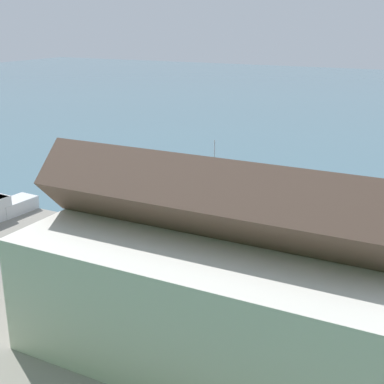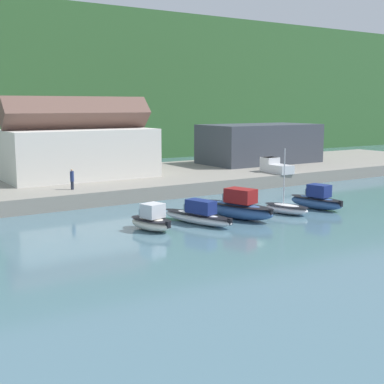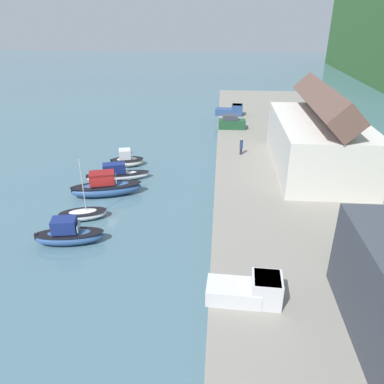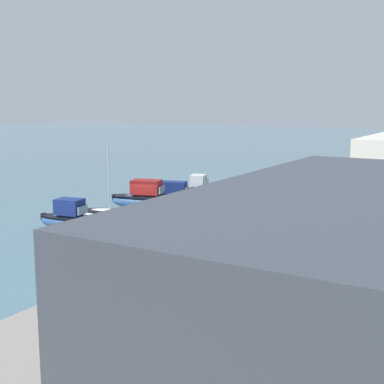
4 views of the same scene
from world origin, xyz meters
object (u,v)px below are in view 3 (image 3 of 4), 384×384
Objects in this scene: pickup_truck_0 at (251,290)px; parked_car_1 at (232,123)px; moored_boat_3 at (83,214)px; moored_boat_2 at (106,187)px; person_on_quay at (241,146)px; moored_boat_4 at (69,235)px; pickup_truck_1 at (232,110)px; moored_boat_1 at (117,174)px; moored_boat_0 at (127,160)px.

parked_car_1 is at bearing -176.38° from pickup_truck_0.
pickup_truck_0 is at bearing 34.83° from moored_boat_3.
parked_car_1 reaches higher than pickup_truck_0.
moored_boat_2 is 22.45m from pickup_truck_0.
moored_boat_3 is 2.90× the size of person_on_quay.
moored_boat_2 is 3.75× the size of person_on_quay.
pickup_truck_0 is at bearing 52.44° from moored_boat_4.
parked_car_1 is at bearing 130.35° from moored_boat_2.
pickup_truck_0 is 47.42m from pickup_truck_1.
moored_boat_4 reaches higher than moored_boat_1.
moored_boat_1 is 1.25× the size of moored_boat_4.
person_on_quay is at bearing 116.83° from moored_boat_3.
moored_boat_4 is 1.27× the size of pickup_truck_1.
person_on_quay reaches higher than moored_boat_0.
moored_boat_3 is 1.29× the size of pickup_truck_0.
parked_car_1 is at bearing -175.06° from person_on_quay.
person_on_quay reaches higher than pickup_truck_0.
moored_boat_3 is 22.06m from person_on_quay.
moored_boat_4 is 25.01m from person_on_quay.
moored_boat_3 is (5.20, -0.80, -0.50)m from moored_boat_2.
moored_boat_3 is (9.40, -0.93, -0.22)m from moored_boat_1.
moored_boat_2 is 25.97m from parked_car_1.
moored_boat_1 is 1.59× the size of pickup_truck_1.
moored_boat_1 is (4.57, -0.07, -0.06)m from moored_boat_0.
moored_boat_2 reaches higher than moored_boat_1.
moored_boat_2 is 33.46m from pickup_truck_1.
pickup_truck_1 is 2.28× the size of person_on_quay.
moored_boat_2 is at bearing -33.00° from parked_car_1.
moored_boat_3 is at bearing -17.68° from pickup_truck_1.
moored_boat_3 is 19.46m from pickup_truck_0.
moored_boat_3 reaches higher than moored_boat_2.
moored_boat_0 is 0.97× the size of pickup_truck_0.
pickup_truck_1 reaches higher than moored_boat_4.
pickup_truck_0 reaches higher than moored_boat_0.
moored_boat_2 is 1.29× the size of moored_boat_4.
moored_boat_3 reaches higher than moored_boat_4.
pickup_truck_0 is at bearing 5.54° from pickup_truck_1.
moored_boat_0 is at bearing 161.61° from moored_boat_2.
moored_boat_3 is at bearing 172.52° from moored_boat_4.
parked_car_1 is 0.86× the size of pickup_truck_1.
parked_car_1 is (-21.85, 13.96, 1.43)m from moored_boat_2.
moored_boat_1 is at bearing -143.18° from pickup_truck_0.
moored_boat_4 is 1.29× the size of pickup_truck_0.
person_on_quay reaches higher than pickup_truck_1.
pickup_truck_0 is (21.30, 14.36, 1.60)m from moored_boat_1.
pickup_truck_0 is (25.87, 14.29, 1.55)m from moored_boat_0.
moored_boat_2 reaches higher than moored_boat_4.
pickup_truck_0 is (11.90, 15.28, 1.82)m from moored_boat_3.
moored_boat_2 is at bearing -15.66° from moored_boat_0.
moored_boat_1 is 1.61× the size of pickup_truck_0.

